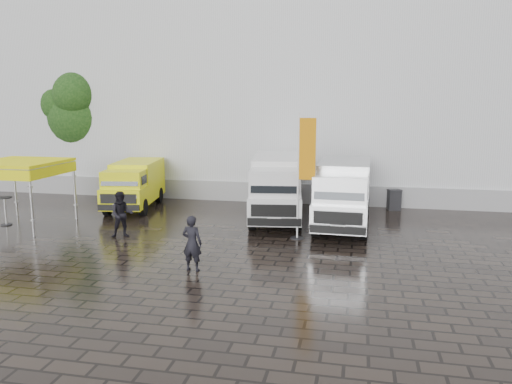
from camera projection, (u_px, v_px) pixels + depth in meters
ground at (270, 248)px, 17.44m from camera, size 120.00×120.00×0.00m
exhibition_hall at (347, 86)px, 31.39m from camera, size 44.00×16.00×12.00m
hall_plinth at (338, 195)px, 24.60m from camera, size 44.00×0.15×1.00m
van_yellow at (134, 186)px, 23.70m from camera, size 2.58×5.02×2.21m
van_white at (277, 189)px, 21.50m from camera, size 2.88×6.38×2.67m
van_silver at (343, 195)px, 20.28m from camera, size 2.16×6.07×2.61m
canopy_tent at (19, 165)px, 20.11m from camera, size 3.13×3.13×2.69m
flagpole at (303, 170)px, 18.13m from camera, size 0.88×0.50×4.65m
tree at (82, 113)px, 28.35m from camera, size 3.85×3.96×6.91m
cocktail_table at (5, 211)px, 20.57m from camera, size 0.60×0.60×1.18m
wheelie_bin at (394, 200)px, 23.50m from camera, size 0.70×0.70×0.98m
person_front at (192, 243)px, 14.93m from camera, size 0.66×0.47×1.71m
person_tent at (122, 214)px, 18.67m from camera, size 1.06×0.97×1.75m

